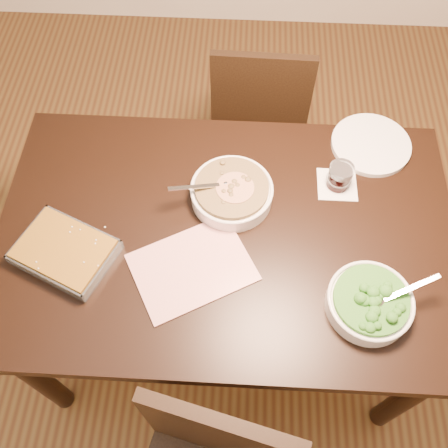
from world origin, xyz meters
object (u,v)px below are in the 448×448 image
(broccoli_bowl, at_px, (370,302))
(chair_far, at_px, (259,108))
(baking_dish, at_px, (65,252))
(wine_tumbler, at_px, (340,176))
(stew_bowl, at_px, (232,192))
(dinner_plate, at_px, (371,144))
(table, at_px, (226,247))

(broccoli_bowl, bearing_deg, chair_far, 106.50)
(baking_dish, distance_m, chair_far, 1.10)
(broccoli_bowl, xyz_separation_m, wine_tumbler, (-0.06, 0.41, 0.02))
(stew_bowl, distance_m, baking_dish, 0.53)
(wine_tumbler, distance_m, dinner_plate, 0.21)
(chair_far, bearing_deg, wine_tumbler, 113.61)
(broccoli_bowl, distance_m, dinner_plate, 0.58)
(broccoli_bowl, distance_m, wine_tumbler, 0.42)
(table, relative_size, wine_tumbler, 16.10)
(stew_bowl, distance_m, chair_far, 0.74)
(stew_bowl, relative_size, baking_dish, 0.85)
(baking_dish, relative_size, dinner_plate, 1.24)
(wine_tumbler, bearing_deg, chair_far, 112.08)
(table, xyz_separation_m, broccoli_bowl, (0.40, -0.22, 0.13))
(table, relative_size, broccoli_bowl, 5.35)
(baking_dish, height_order, wine_tumbler, wine_tumbler)
(broccoli_bowl, height_order, chair_far, broccoli_bowl)
(stew_bowl, height_order, wine_tumbler, stew_bowl)
(table, relative_size, baking_dish, 4.24)
(baking_dish, bearing_deg, dinner_plate, 50.43)
(stew_bowl, bearing_deg, baking_dish, -154.36)
(chair_far, bearing_deg, baking_dish, 59.00)
(baking_dish, height_order, chair_far, chair_far)
(table, distance_m, chair_far, 0.82)
(stew_bowl, distance_m, wine_tumbler, 0.34)
(stew_bowl, height_order, dinner_plate, stew_bowl)
(dinner_plate, bearing_deg, stew_bowl, -152.74)
(broccoli_bowl, distance_m, chair_far, 1.10)
(broccoli_bowl, bearing_deg, stew_bowl, 138.88)
(baking_dish, relative_size, wine_tumbler, 3.80)
(table, height_order, baking_dish, baking_dish)
(chair_far, bearing_deg, stew_bowl, 83.47)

